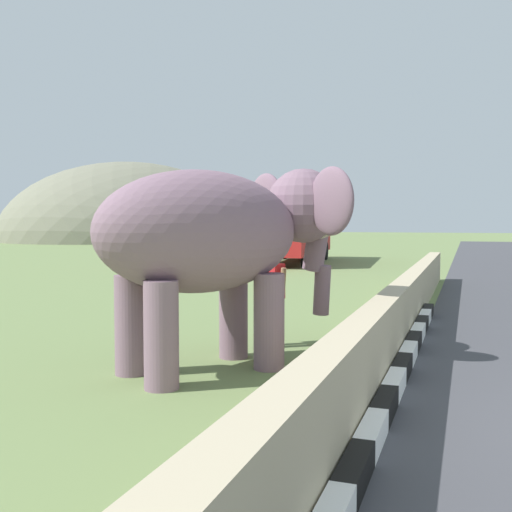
{
  "coord_description": "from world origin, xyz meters",
  "views": [
    {
      "loc": [
        -6.28,
        2.65,
        2.1
      ],
      "look_at": [
        1.86,
        5.54,
        1.6
      ],
      "focal_mm": 42.01,
      "sensor_mm": 36.0,
      "label": 1
    }
  ],
  "objects_px": {
    "bus_red": "(293,222)",
    "cow_near": "(244,251)",
    "person_handler": "(272,292)",
    "elephant": "(223,235)"
  },
  "relations": [
    {
      "from": "elephant",
      "to": "bus_red",
      "type": "distance_m",
      "value": 21.97
    },
    {
      "from": "person_handler",
      "to": "bus_red",
      "type": "distance_m",
      "value": 20.47
    },
    {
      "from": "person_handler",
      "to": "cow_near",
      "type": "height_order",
      "value": "person_handler"
    },
    {
      "from": "person_handler",
      "to": "bus_red",
      "type": "xyz_separation_m",
      "value": [
        19.74,
        5.28,
        1.15
      ]
    },
    {
      "from": "elephant",
      "to": "cow_near",
      "type": "distance_m",
      "value": 16.52
    },
    {
      "from": "elephant",
      "to": "person_handler",
      "type": "distance_m",
      "value": 1.92
    },
    {
      "from": "cow_near",
      "to": "elephant",
      "type": "bearing_deg",
      "value": -160.37
    },
    {
      "from": "person_handler",
      "to": "cow_near",
      "type": "distance_m",
      "value": 15.03
    },
    {
      "from": "bus_red",
      "to": "cow_near",
      "type": "xyz_separation_m",
      "value": [
        -5.84,
        0.46,
        -1.21
      ]
    },
    {
      "from": "elephant",
      "to": "bus_red",
      "type": "height_order",
      "value": "bus_red"
    }
  ]
}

